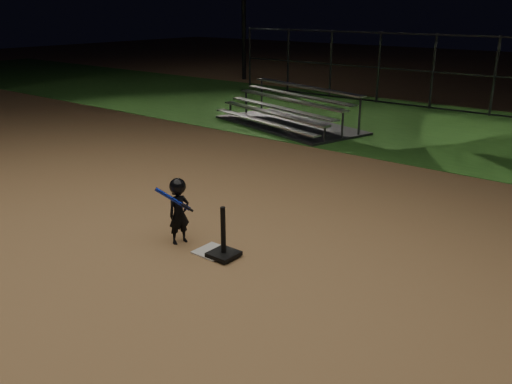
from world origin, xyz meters
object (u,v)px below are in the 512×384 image
object	(u,v)px
batting_tee	(224,247)
bleacher_left	(288,118)
child_batter	(179,209)
home_plate	(213,251)

from	to	relation	value
batting_tee	bleacher_left	xyz separation A→B (m)	(-4.38, 7.67, 0.07)
child_batter	bleacher_left	size ratio (longest dim) A/B	0.20
batting_tee	bleacher_left	world-z (taller)	bleacher_left
batting_tee	bleacher_left	bearing A→B (deg)	119.74
child_batter	bleacher_left	distance (m)	8.47
home_plate	child_batter	size ratio (longest dim) A/B	0.45
home_plate	batting_tee	distance (m)	0.28
home_plate	bleacher_left	bearing A→B (deg)	118.44
home_plate	child_batter	world-z (taller)	child_batter
home_plate	batting_tee	bearing A→B (deg)	-6.21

